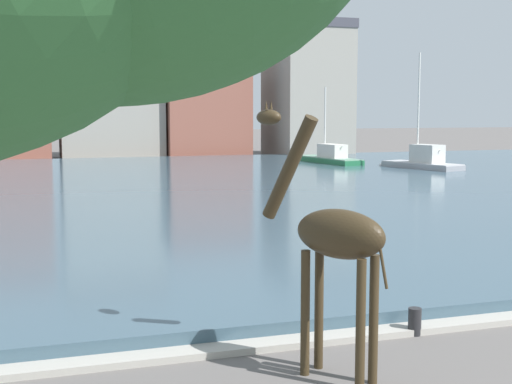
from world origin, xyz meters
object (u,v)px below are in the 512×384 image
object	(u,v)px
sailboat_grey	(418,164)
sailboat_green	(325,160)
mooring_bollard	(415,321)
giraffe_statue	(333,238)

from	to	relation	value
sailboat_grey	sailboat_green	size ratio (longest dim) A/B	0.99
sailboat_grey	mooring_bollard	bearing A→B (deg)	-121.10
sailboat_green	mooring_bollard	world-z (taller)	sailboat_green
giraffe_statue	sailboat_grey	size ratio (longest dim) A/B	0.54
sailboat_green	sailboat_grey	bearing A→B (deg)	-59.91
giraffe_statue	sailboat_grey	xyz separation A→B (m)	(20.16, 31.04, -1.54)
giraffe_statue	mooring_bollard	distance (m)	3.28
sailboat_grey	sailboat_green	distance (m)	7.59
giraffe_statue	sailboat_grey	bearing A→B (deg)	56.99
sailboat_green	mooring_bollard	xyz separation A→B (m)	(-14.08, -36.22, -0.31)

